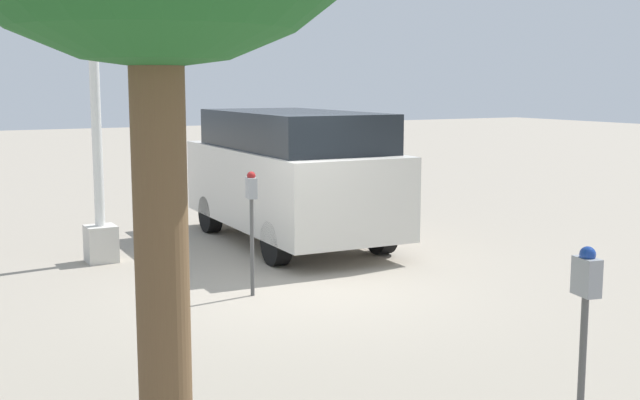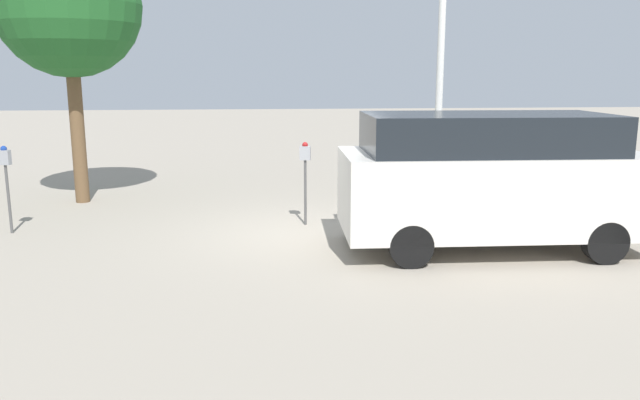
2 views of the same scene
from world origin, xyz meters
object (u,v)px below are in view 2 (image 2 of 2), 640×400
(lamp_post, at_px, (439,109))
(street_tree, at_px, (68,6))
(parking_meter_far, at_px, (6,169))
(parking_meter_near, at_px, (305,164))
(parked_van, at_px, (490,177))

(lamp_post, bearing_deg, street_tree, 169.40)
(parking_meter_far, bearing_deg, lamp_post, 19.99)
(parking_meter_near, bearing_deg, parking_meter_far, -167.99)
(parked_van, bearing_deg, lamp_post, 91.20)
(lamp_post, xyz_separation_m, parked_van, (-0.05, -3.16, -0.91))
(parking_meter_near, height_order, street_tree, street_tree)
(lamp_post, distance_m, street_tree, 8.11)
(parked_van, relative_size, street_tree, 0.84)
(parked_van, xyz_separation_m, street_tree, (-7.64, 4.60, 3.05))
(parking_meter_near, height_order, parking_meter_far, parking_meter_far)
(street_tree, bearing_deg, lamp_post, -10.60)
(parking_meter_far, height_order, lamp_post, lamp_post)
(parking_meter_far, bearing_deg, parked_van, -1.85)
(lamp_post, bearing_deg, parking_meter_near, -157.22)
(street_tree, bearing_deg, parked_van, -31.04)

